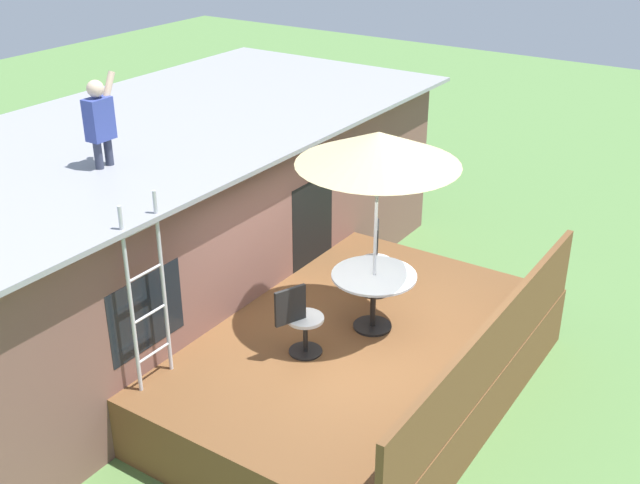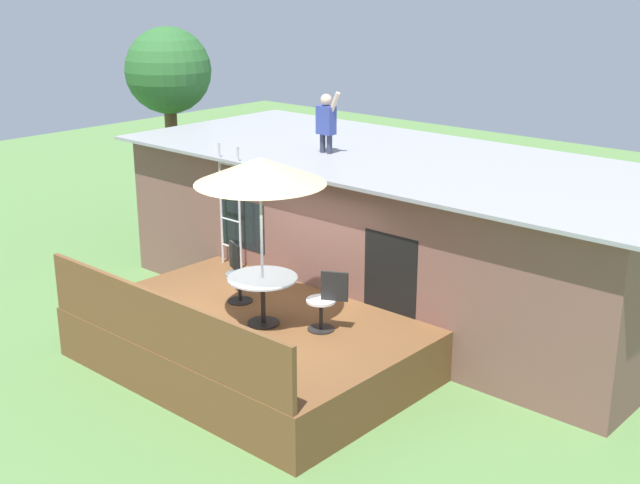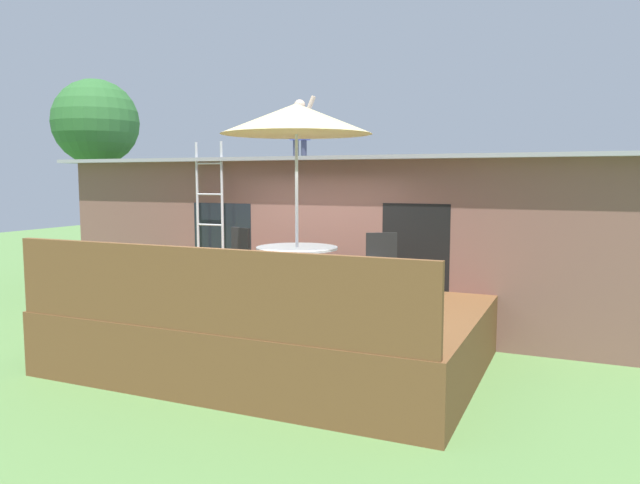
{
  "view_description": "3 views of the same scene",
  "coord_description": "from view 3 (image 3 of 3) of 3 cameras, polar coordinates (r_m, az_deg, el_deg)",
  "views": [
    {
      "loc": [
        -7.01,
        -4.1,
        5.99
      ],
      "look_at": [
        0.26,
        0.71,
        1.79
      ],
      "focal_mm": 43.79,
      "sensor_mm": 36.0,
      "label": 1
    },
    {
      "loc": [
        8.6,
        -8.08,
        5.81
      ],
      "look_at": [
        0.69,
        0.78,
        1.98
      ],
      "focal_mm": 46.88,
      "sensor_mm": 36.0,
      "label": 2
    },
    {
      "loc": [
        3.64,
        -6.95,
        2.42
      ],
      "look_at": [
        0.08,
        1.18,
        1.48
      ],
      "focal_mm": 34.06,
      "sensor_mm": 36.0,
      "label": 3
    }
  ],
  "objects": [
    {
      "name": "house",
      "position": [
        11.2,
        4.61,
        0.71
      ],
      "size": [
        10.5,
        4.5,
        2.75
      ],
      "color": "brown",
      "rests_on": "ground"
    },
    {
      "name": "person_figure",
      "position": [
        10.98,
        -1.86,
        10.95
      ],
      "size": [
        0.47,
        0.2,
        1.11
      ],
      "color": "#33384C",
      "rests_on": "house"
    },
    {
      "name": "patio_chair_right",
      "position": [
        7.85,
        4.86,
        -2.49
      ],
      "size": [
        0.58,
        0.44,
        0.92
      ],
      "rotation": [
        0.0,
        0.0,
        -2.65
      ],
      "color": "black",
      "rests_on": "deck"
    },
    {
      "name": "patio_table",
      "position": [
        7.74,
        -2.18,
        -1.63
      ],
      "size": [
        1.04,
        1.04,
        0.74
      ],
      "color": "black",
      "rests_on": "deck"
    },
    {
      "name": "patio_chair_left",
      "position": [
        8.58,
        -6.92,
        -1.78
      ],
      "size": [
        0.6,
        0.44,
        0.92
      ],
      "rotation": [
        0.0,
        0.0,
        -0.39
      ],
      "color": "black",
      "rests_on": "deck"
    },
    {
      "name": "deck_railing",
      "position": [
        6.47,
        -11.04,
        -4.48
      ],
      "size": [
        5.06,
        0.08,
        0.9
      ],
      "primitive_type": "cube",
      "color": "brown",
      "rests_on": "deck"
    },
    {
      "name": "ground_plane",
      "position": [
        8.21,
        -3.87,
        -11.11
      ],
      "size": [
        40.0,
        40.0,
        0.0
      ],
      "primitive_type": "plane",
      "color": "#567F42"
    },
    {
      "name": "patio_umbrella",
      "position": [
        7.7,
        -2.24,
        11.47
      ],
      "size": [
        1.9,
        1.9,
        2.54
      ],
      "color": "silver",
      "rests_on": "deck"
    },
    {
      "name": "backyard_tree",
      "position": [
        15.19,
        -20.31,
        10.24
      ],
      "size": [
        1.97,
        1.97,
        4.68
      ],
      "color": "brown",
      "rests_on": "ground"
    },
    {
      "name": "step_ladder",
      "position": [
        10.1,
        -10.31,
        3.01
      ],
      "size": [
        0.52,
        0.04,
        2.2
      ],
      "color": "silver",
      "rests_on": "deck"
    },
    {
      "name": "deck",
      "position": [
        8.1,
        -3.89,
        -8.4
      ],
      "size": [
        5.16,
        3.55,
        0.8
      ],
      "primitive_type": "cube",
      "color": "brown",
      "rests_on": "ground"
    }
  ]
}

